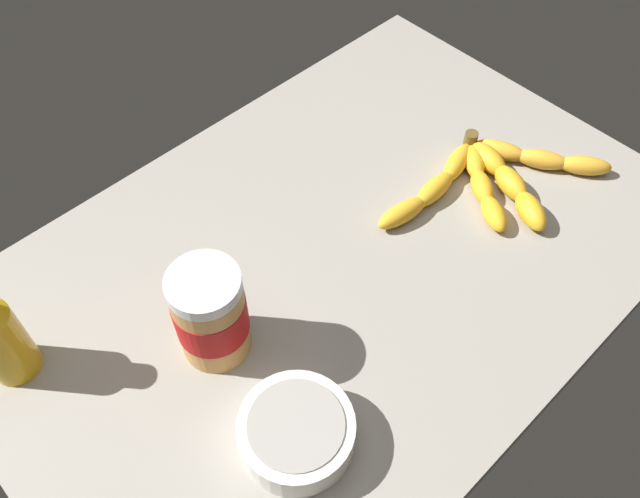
% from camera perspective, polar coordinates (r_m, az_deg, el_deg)
% --- Properties ---
extents(ground_plane, '(0.94, 0.63, 0.04)m').
position_cam_1_polar(ground_plane, '(0.90, 1.33, -1.47)').
color(ground_plane, gray).
extents(banana_bunch, '(0.34, 0.20, 0.03)m').
position_cam_1_polar(banana_bunch, '(0.99, 14.58, 5.89)').
color(banana_bunch, gold).
rests_on(banana_bunch, ground_plane).
extents(peanut_butter_jar, '(0.09, 0.09, 0.14)m').
position_cam_1_polar(peanut_butter_jar, '(0.77, -9.40, -5.54)').
color(peanut_butter_jar, '#BF8442').
rests_on(peanut_butter_jar, ground_plane).
extents(small_bowl, '(0.13, 0.13, 0.04)m').
position_cam_1_polar(small_bowl, '(0.74, -2.04, -15.44)').
color(small_bowl, silver).
rests_on(small_bowl, ground_plane).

